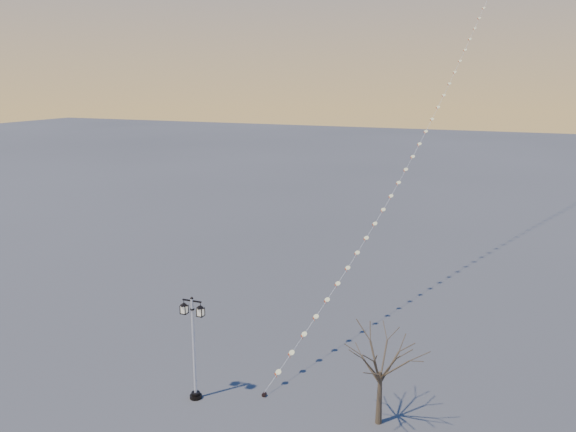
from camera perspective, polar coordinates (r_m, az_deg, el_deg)
The scene contains 4 objects.
ground at distance 26.45m, azimuth -3.50°, elevation -19.10°, with size 300.00×300.00×0.00m, color #474747.
street_lamp at distance 26.66m, azimuth -9.30°, elevation -12.28°, with size 1.25×0.55×4.92m.
bare_tree at distance 24.74m, azimuth 9.17°, elevation -13.63°, with size 2.63×2.63×4.37m.
kite_train at distance 42.75m, azimuth 13.94°, elevation 11.93°, with size 7.61×41.89×26.99m.
Camera 1 is at (9.96, -19.96, 14.21)m, focal length 36.00 mm.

